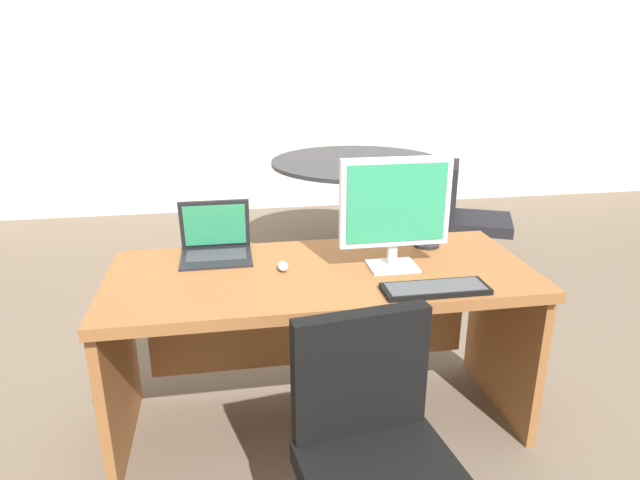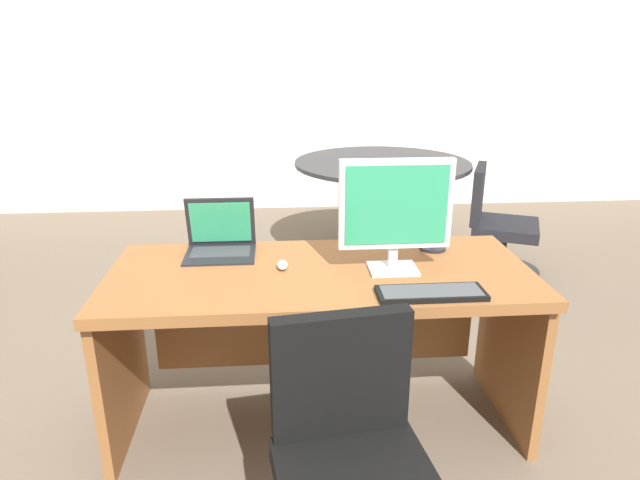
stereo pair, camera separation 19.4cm
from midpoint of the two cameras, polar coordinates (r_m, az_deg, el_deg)
name	(u,v)px [view 2 (the right image)]	position (r m, az deg, el deg)	size (l,w,h in m)	color
ground	(304,287)	(3.97, -0.25, -4.91)	(12.00, 12.00, 0.00)	#6B5B4C
back_wall	(292,71)	(5.73, -1.91, 17.10)	(10.00, 0.10, 2.80)	silver
desk	(320,308)	(2.42, 2.30, -7.09)	(1.76, 0.75, 0.76)	brown
monitor	(396,208)	(2.24, 10.31, 3.20)	(0.46, 0.16, 0.47)	silver
laptop	(221,236)	(2.51, -8.10, 0.42)	(0.31, 0.26, 0.25)	black
keyboard	(431,293)	(2.13, 14.01, -5.39)	(0.41, 0.14, 0.02)	black
mouse	(282,265)	(2.30, -1.51, -2.64)	(0.04, 0.08, 0.03)	silver
desk_lamp	(438,198)	(2.50, 14.30, 4.20)	(0.12, 0.15, 0.35)	black
meeting_table	(381,186)	(4.35, 7.67, 5.59)	(1.35, 1.35, 0.80)	black
meeting_chair_near	(497,233)	(4.35, 19.07, 0.70)	(0.62, 0.61, 0.81)	black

